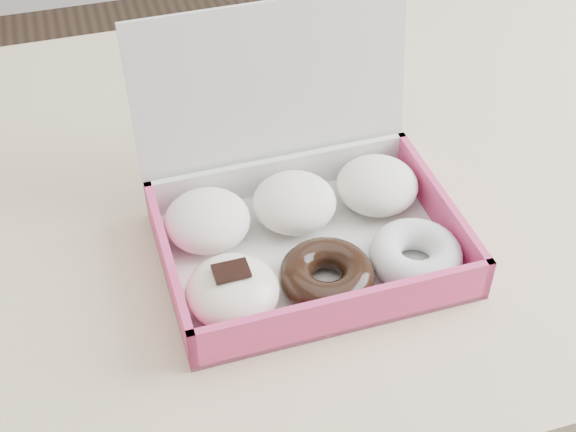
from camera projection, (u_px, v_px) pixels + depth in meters
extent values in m
cube|color=#CBB685|center=(409.00, 163.00, 1.00)|extent=(1.20, 0.80, 0.04)
cylinder|color=#CBB685|center=(11.00, 270.00, 1.38)|extent=(0.05, 0.05, 0.71)
cylinder|color=#CBB685|center=(574.00, 157.00, 1.61)|extent=(0.05, 0.05, 0.71)
cube|color=silver|center=(309.00, 254.00, 0.84)|extent=(0.31, 0.23, 0.01)
cube|color=#D83A71|center=(346.00, 314.00, 0.75)|extent=(0.30, 0.01, 0.05)
cube|color=silver|center=(280.00, 176.00, 0.91)|extent=(0.30, 0.01, 0.05)
cube|color=#D83A71|center=(169.00, 269.00, 0.80)|extent=(0.01, 0.22, 0.05)
cube|color=#D83A71|center=(439.00, 210.00, 0.86)|extent=(0.01, 0.22, 0.05)
cube|color=silver|center=(273.00, 102.00, 0.86)|extent=(0.30, 0.05, 0.22)
ellipsoid|color=white|center=(207.00, 220.00, 0.84)|extent=(0.09, 0.09, 0.05)
ellipsoid|color=white|center=(294.00, 202.00, 0.86)|extent=(0.09, 0.09, 0.05)
ellipsoid|color=white|center=(377.00, 185.00, 0.88)|extent=(0.09, 0.09, 0.05)
ellipsoid|color=#F7E7C8|center=(232.00, 291.00, 0.77)|extent=(0.09, 0.09, 0.05)
cube|color=black|center=(231.00, 271.00, 0.75)|extent=(0.03, 0.02, 0.00)
torus|color=black|center=(327.00, 275.00, 0.79)|extent=(0.10, 0.10, 0.03)
torus|color=white|center=(415.00, 255.00, 0.82)|extent=(0.10, 0.10, 0.03)
cube|color=silver|center=(287.00, 43.00, 1.14)|extent=(0.23, 0.19, 0.04)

